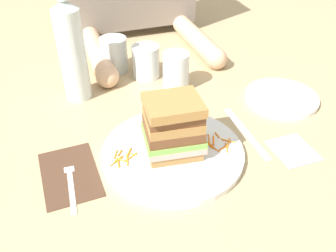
{
  "coord_description": "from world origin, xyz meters",
  "views": [
    {
      "loc": [
        -0.17,
        -0.54,
        0.5
      ],
      "look_at": [
        0.02,
        0.02,
        0.05
      ],
      "focal_mm": 38.28,
      "sensor_mm": 36.0,
      "label": 1
    }
  ],
  "objects_px": {
    "fork": "(70,179)",
    "empty_tumbler_1": "(114,55)",
    "main_plate": "(173,152)",
    "empty_tumbler_0": "(146,62)",
    "juice_glass": "(176,73)",
    "water_bottle": "(72,51)",
    "napkin_dark": "(69,172)",
    "napkin_pink": "(293,150)",
    "sandwich": "(173,126)",
    "knife": "(247,134)",
    "side_plate": "(281,98)"
  },
  "relations": [
    {
      "from": "fork",
      "to": "empty_tumbler_1",
      "type": "distance_m",
      "value": 0.45
    },
    {
      "from": "main_plate",
      "to": "empty_tumbler_0",
      "type": "height_order",
      "value": "empty_tumbler_0"
    },
    {
      "from": "juice_glass",
      "to": "empty_tumbler_1",
      "type": "distance_m",
      "value": 0.2
    },
    {
      "from": "water_bottle",
      "to": "napkin_dark",
      "type": "bearing_deg",
      "value": -101.92
    },
    {
      "from": "napkin_pink",
      "to": "sandwich",
      "type": "bearing_deg",
      "value": 164.21
    },
    {
      "from": "fork",
      "to": "water_bottle",
      "type": "xyz_separation_m",
      "value": [
        0.06,
        0.3,
        0.12
      ]
    },
    {
      "from": "napkin_dark",
      "to": "empty_tumbler_1",
      "type": "height_order",
      "value": "empty_tumbler_1"
    },
    {
      "from": "sandwich",
      "to": "empty_tumbler_1",
      "type": "relative_size",
      "value": 1.28
    },
    {
      "from": "napkin_dark",
      "to": "knife",
      "type": "distance_m",
      "value": 0.39
    },
    {
      "from": "main_plate",
      "to": "sandwich",
      "type": "bearing_deg",
      "value": -109.49
    },
    {
      "from": "empty_tumbler_1",
      "to": "side_plate",
      "type": "distance_m",
      "value": 0.48
    },
    {
      "from": "water_bottle",
      "to": "side_plate",
      "type": "bearing_deg",
      "value": -21.14
    },
    {
      "from": "knife",
      "to": "main_plate",
      "type": "bearing_deg",
      "value": -176.5
    },
    {
      "from": "sandwich",
      "to": "main_plate",
      "type": "bearing_deg",
      "value": 70.51
    },
    {
      "from": "main_plate",
      "to": "knife",
      "type": "height_order",
      "value": "main_plate"
    },
    {
      "from": "fork",
      "to": "water_bottle",
      "type": "bearing_deg",
      "value": 78.77
    },
    {
      "from": "juice_glass",
      "to": "empty_tumbler_1",
      "type": "xyz_separation_m",
      "value": [
        -0.13,
        0.15,
        0.01
      ]
    },
    {
      "from": "knife",
      "to": "side_plate",
      "type": "xyz_separation_m",
      "value": [
        0.15,
        0.1,
        0.01
      ]
    },
    {
      "from": "empty_tumbler_1",
      "to": "water_bottle",
      "type": "bearing_deg",
      "value": -137.66
    },
    {
      "from": "sandwich",
      "to": "empty_tumbler_1",
      "type": "bearing_deg",
      "value": 94.47
    },
    {
      "from": "sandwich",
      "to": "empty_tumbler_0",
      "type": "relative_size",
      "value": 1.41
    },
    {
      "from": "napkin_dark",
      "to": "water_bottle",
      "type": "xyz_separation_m",
      "value": [
        0.06,
        0.28,
        0.13
      ]
    },
    {
      "from": "empty_tumbler_0",
      "to": "empty_tumbler_1",
      "type": "bearing_deg",
      "value": 140.78
    },
    {
      "from": "fork",
      "to": "empty_tumbler_0",
      "type": "height_order",
      "value": "empty_tumbler_0"
    },
    {
      "from": "knife",
      "to": "juice_glass",
      "type": "height_order",
      "value": "juice_glass"
    },
    {
      "from": "napkin_dark",
      "to": "fork",
      "type": "relative_size",
      "value": 0.99
    },
    {
      "from": "napkin_dark",
      "to": "fork",
      "type": "bearing_deg",
      "value": -92.35
    },
    {
      "from": "sandwich",
      "to": "napkin_pink",
      "type": "bearing_deg",
      "value": -15.79
    },
    {
      "from": "side_plate",
      "to": "empty_tumbler_0",
      "type": "bearing_deg",
      "value": 141.06
    },
    {
      "from": "fork",
      "to": "napkin_pink",
      "type": "relative_size",
      "value": 1.76
    },
    {
      "from": "side_plate",
      "to": "napkin_pink",
      "type": "relative_size",
      "value": 1.95
    },
    {
      "from": "napkin_pink",
      "to": "knife",
      "type": "bearing_deg",
      "value": 128.33
    },
    {
      "from": "napkin_dark",
      "to": "empty_tumbler_1",
      "type": "relative_size",
      "value": 1.66
    },
    {
      "from": "napkin_dark",
      "to": "side_plate",
      "type": "distance_m",
      "value": 0.56
    },
    {
      "from": "fork",
      "to": "water_bottle",
      "type": "relative_size",
      "value": 0.59
    },
    {
      "from": "sandwich",
      "to": "napkin_dark",
      "type": "relative_size",
      "value": 0.77
    },
    {
      "from": "empty_tumbler_0",
      "to": "fork",
      "type": "bearing_deg",
      "value": -126.18
    },
    {
      "from": "juice_glass",
      "to": "empty_tumbler_1",
      "type": "relative_size",
      "value": 1.01
    },
    {
      "from": "napkin_dark",
      "to": "empty_tumbler_0",
      "type": "bearing_deg",
      "value": 52.11
    },
    {
      "from": "juice_glass",
      "to": "sandwich",
      "type": "bearing_deg",
      "value": -111.4
    },
    {
      "from": "fork",
      "to": "empty_tumbler_1",
      "type": "height_order",
      "value": "empty_tumbler_1"
    },
    {
      "from": "napkin_dark",
      "to": "empty_tumbler_0",
      "type": "xyz_separation_m",
      "value": [
        0.26,
        0.33,
        0.04
      ]
    },
    {
      "from": "napkin_dark",
      "to": "side_plate",
      "type": "xyz_separation_m",
      "value": [
        0.55,
        0.09,
        0.01
      ]
    },
    {
      "from": "fork",
      "to": "sandwich",
      "type": "bearing_deg",
      "value": 1.23
    },
    {
      "from": "water_bottle",
      "to": "empty_tumbler_1",
      "type": "bearing_deg",
      "value": 42.34
    },
    {
      "from": "sandwich",
      "to": "napkin_pink",
      "type": "xyz_separation_m",
      "value": [
        0.25,
        -0.07,
        -0.07
      ]
    },
    {
      "from": "knife",
      "to": "empty_tumbler_1",
      "type": "bearing_deg",
      "value": 118.5
    },
    {
      "from": "main_plate",
      "to": "side_plate",
      "type": "xyz_separation_m",
      "value": [
        0.34,
        0.11,
        -0.0
      ]
    },
    {
      "from": "knife",
      "to": "water_bottle",
      "type": "bearing_deg",
      "value": 139.43
    },
    {
      "from": "sandwich",
      "to": "napkin_pink",
      "type": "distance_m",
      "value": 0.27
    }
  ]
}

